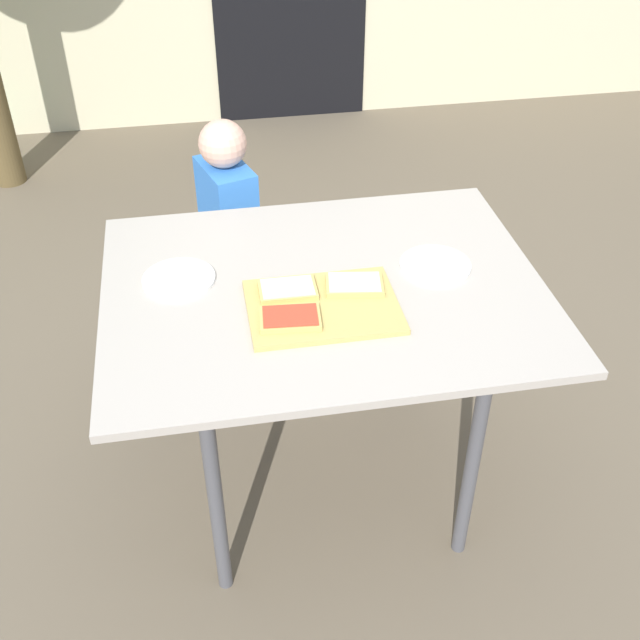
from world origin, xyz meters
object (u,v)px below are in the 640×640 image
Objects in this scene: dining_table at (324,307)px; child_left at (230,234)px; plate_white_right at (435,265)px; plate_white_left at (179,279)px; cutting_board at (323,307)px; pizza_slice_far_left at (288,289)px; pizza_slice_far_right at (354,284)px; pizza_slice_near_left at (290,318)px.

dining_table is 0.73m from child_left.
plate_white_right reaches higher than dining_table.
plate_white_left reaches higher than dining_table.
cutting_board is at bearing -101.88° from dining_table.
child_left is (-0.11, 0.72, -0.25)m from pizza_slice_far_left.
pizza_slice_far_right is 0.17× the size of child_left.
child_left is at bearing 111.60° from pizza_slice_far_right.
dining_table is at bearing 54.01° from pizza_slice_near_left.
plate_white_left is at bearing 163.26° from pizza_slice_far_right.
pizza_slice_near_left is at bearing -83.44° from child_left.
dining_table is at bearing 78.12° from cutting_board.
plate_white_right is 0.87m from child_left.
child_left reaches higher than dining_table.
pizza_slice_far_left is at bearing 84.81° from pizza_slice_near_left.
dining_table is 0.14m from pizza_slice_far_left.
plate_white_right is (0.44, 0.20, -0.02)m from pizza_slice_near_left.
dining_table is 0.13m from cutting_board.
plate_white_left is at bearing 136.64° from pizza_slice_near_left.
child_left reaches higher than cutting_board.
cutting_board is at bearing -40.17° from pizza_slice_far_left.
child_left is at bearing 96.56° from pizza_slice_near_left.
pizza_slice_far_right reaches higher than dining_table.
pizza_slice_near_left is 0.81× the size of plate_white_left.
pizza_slice_far_right and pizza_slice_near_left have the same top height.
dining_table is 7.42× the size of pizza_slice_near_left.
pizza_slice_near_left is (-0.01, -0.12, 0.00)m from pizza_slice_far_left.
plate_white_right is at bearing 24.20° from pizza_slice_near_left.
pizza_slice_far_right is 0.83× the size of plate_white_right.
pizza_slice_far_left is at bearing -170.39° from plate_white_right.
child_left is at bearing 107.21° from dining_table.
dining_table is at bearing 17.71° from pizza_slice_far_left.
dining_table is at bearing -173.07° from plate_white_right.
pizza_slice_far_right reaches higher than plate_white_left.
pizza_slice_near_left reaches higher than cutting_board.
pizza_slice_near_left is 0.88m from child_left.
pizza_slice_far_right is at bearing 31.62° from pizza_slice_near_left.
pizza_slice_near_left is at bearing -155.80° from plate_white_right.
pizza_slice_far_right is (0.10, 0.06, 0.02)m from cutting_board.
pizza_slice_far_right is 0.26m from plate_white_right.
child_left is at bearing 98.59° from pizza_slice_far_left.
pizza_slice_far_left is 0.77× the size of plate_white_right.
pizza_slice_far_left is (-0.18, 0.01, 0.00)m from pizza_slice_far_right.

